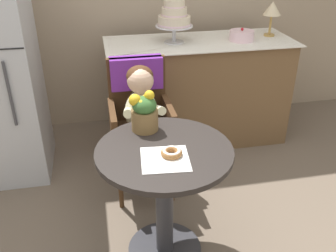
{
  "coord_description": "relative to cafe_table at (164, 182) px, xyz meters",
  "views": [
    {
      "loc": [
        -0.3,
        -1.61,
        1.74
      ],
      "look_at": [
        0.05,
        0.15,
        0.77
      ],
      "focal_mm": 39.97,
      "sensor_mm": 36.0,
      "label": 1
    }
  ],
  "objects": [
    {
      "name": "tiered_cake_stand",
      "position": [
        0.33,
        1.3,
        0.59
      ],
      "size": [
        0.3,
        0.3,
        0.33
      ],
      "color": "silver",
      "rests_on": "display_counter"
    },
    {
      "name": "display_counter",
      "position": [
        0.55,
        1.3,
        -0.05
      ],
      "size": [
        1.56,
        0.62,
        0.9
      ],
      "color": "brown",
      "rests_on": "ground"
    },
    {
      "name": "cafe_table",
      "position": [
        0.0,
        0.0,
        0.0
      ],
      "size": [
        0.72,
        0.72,
        0.72
      ],
      "color": "#282321",
      "rests_on": "ground"
    },
    {
      "name": "wicker_chair",
      "position": [
        -0.04,
        0.73,
        0.13
      ],
      "size": [
        0.42,
        0.45,
        0.95
      ],
      "rotation": [
        0.0,
        0.0,
        -0.11
      ],
      "color": "#472D19",
      "rests_on": "ground"
    },
    {
      "name": "flower_vase",
      "position": [
        -0.07,
        0.23,
        0.32
      ],
      "size": [
        0.16,
        0.15,
        0.23
      ],
      "color": "brown",
      "rests_on": "cafe_table"
    },
    {
      "name": "round_layer_cake",
      "position": [
        0.89,
        1.25,
        0.43
      ],
      "size": [
        0.2,
        0.2,
        0.11
      ],
      "color": "silver",
      "rests_on": "display_counter"
    },
    {
      "name": "donut_front",
      "position": [
        0.02,
        -0.07,
        0.23
      ],
      "size": [
        0.11,
        0.11,
        0.04
      ],
      "color": "#936033",
      "rests_on": "cafe_table"
    },
    {
      "name": "table_lamp",
      "position": [
        1.17,
        1.34,
        0.61
      ],
      "size": [
        0.15,
        0.15,
        0.28
      ],
      "color": "#B28C47",
      "rests_on": "display_counter"
    },
    {
      "name": "paper_napkin",
      "position": [
        -0.01,
        -0.1,
        0.21
      ],
      "size": [
        0.26,
        0.26,
        0.0
      ],
      "primitive_type": "cube",
      "rotation": [
        0.0,
        0.0,
        -0.09
      ],
      "color": "white",
      "rests_on": "cafe_table"
    },
    {
      "name": "seated_child",
      "position": [
        -0.04,
        0.57,
        0.17
      ],
      "size": [
        0.27,
        0.32,
        0.73
      ],
      "color": "beige",
      "rests_on": "ground"
    },
    {
      "name": "ground_plane",
      "position": [
        0.0,
        0.0,
        -0.51
      ],
      "size": [
        8.0,
        8.0,
        0.0
      ],
      "primitive_type": "plane",
      "color": "#6B5B4C"
    }
  ]
}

